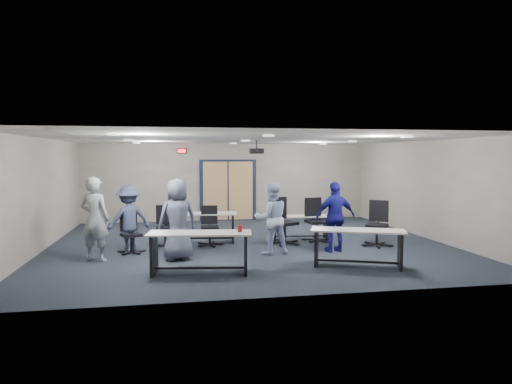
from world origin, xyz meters
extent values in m
plane|color=#1B222C|center=(0.00, 0.00, 0.00)|extent=(10.00, 10.00, 0.00)
cube|color=gray|center=(0.00, 4.50, 1.35)|extent=(10.00, 0.04, 2.70)
cube|color=gray|center=(0.00, -4.50, 1.35)|extent=(10.00, 0.04, 2.70)
cube|color=gray|center=(-5.00, 0.00, 1.35)|extent=(0.04, 9.00, 2.70)
cube|color=gray|center=(5.00, 0.00, 1.35)|extent=(0.04, 9.00, 2.70)
cube|color=silver|center=(0.00, 0.00, 2.70)|extent=(10.00, 9.00, 0.04)
cube|color=black|center=(0.00, 4.47, 1.05)|extent=(2.00, 0.06, 2.20)
cube|color=#A7844C|center=(-0.45, 4.45, 1.05)|extent=(0.85, 0.04, 2.05)
cube|color=#A7844C|center=(0.45, 4.45, 1.05)|extent=(0.85, 0.04, 2.05)
cube|color=black|center=(-1.60, 4.45, 2.45)|extent=(0.32, 0.05, 0.18)
cube|color=#FF0C0C|center=(-1.60, 4.42, 2.45)|extent=(0.26, 0.02, 0.12)
cylinder|color=black|center=(0.30, 0.50, 2.58)|extent=(0.04, 0.04, 0.24)
cube|color=black|center=(0.30, 0.50, 2.40)|extent=(0.35, 0.30, 0.14)
cylinder|color=black|center=(0.30, 0.35, 2.40)|extent=(0.08, 0.03, 0.08)
cube|color=beige|center=(-1.41, -2.77, 0.79)|extent=(2.06, 0.94, 0.03)
cube|color=black|center=(-2.28, -2.65, 0.39)|extent=(0.14, 0.61, 0.77)
cube|color=black|center=(-0.53, -2.90, 0.39)|extent=(0.14, 0.61, 0.77)
cube|color=black|center=(-1.41, -2.77, 0.11)|extent=(1.75, 0.31, 0.04)
cylinder|color=#A91618|center=(-0.64, -2.89, 0.87)|extent=(0.09, 0.09, 0.13)
cube|color=beige|center=(1.81, -2.79, 0.75)|extent=(1.99, 1.28, 0.03)
cube|color=black|center=(1.03, -2.48, 0.37)|extent=(0.26, 0.56, 0.74)
cube|color=black|center=(2.59, -3.10, 0.37)|extent=(0.26, 0.56, 0.74)
cube|color=black|center=(1.81, -2.79, 0.11)|extent=(1.58, 0.67, 0.04)
cube|color=beige|center=(-1.21, 0.47, 0.76)|extent=(1.98, 0.86, 0.03)
cube|color=black|center=(-2.05, 0.57, 0.37)|extent=(0.12, 0.59, 0.74)
cube|color=black|center=(-0.36, 0.36, 0.37)|extent=(0.12, 0.59, 0.74)
cube|color=black|center=(-1.21, 0.47, 0.11)|extent=(1.70, 0.26, 0.04)
cube|color=beige|center=(1.49, 0.40, 0.64)|extent=(1.65, 0.70, 0.03)
cube|color=black|center=(0.78, 0.48, 0.31)|extent=(0.10, 0.49, 0.62)
cube|color=black|center=(2.20, 0.33, 0.31)|extent=(0.10, 0.49, 0.62)
cube|color=black|center=(1.49, 0.40, 0.09)|extent=(1.42, 0.19, 0.04)
imported|color=#8F999C|center=(-3.57, -1.31, 0.92)|extent=(0.79, 0.67, 1.83)
imported|color=#525771|center=(-1.82, -1.49, 0.89)|extent=(1.00, 0.80, 1.78)
imported|color=#B7C7F3|center=(0.33, -1.26, 0.83)|extent=(0.86, 0.70, 1.67)
imported|color=navy|center=(1.87, -1.31, 0.83)|extent=(1.00, 0.48, 1.67)
imported|color=#3A4468|center=(-2.94, -0.50, 0.79)|extent=(1.16, 0.92, 1.58)
camera|label=1|loc=(-1.89, -11.50, 2.26)|focal=32.00mm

